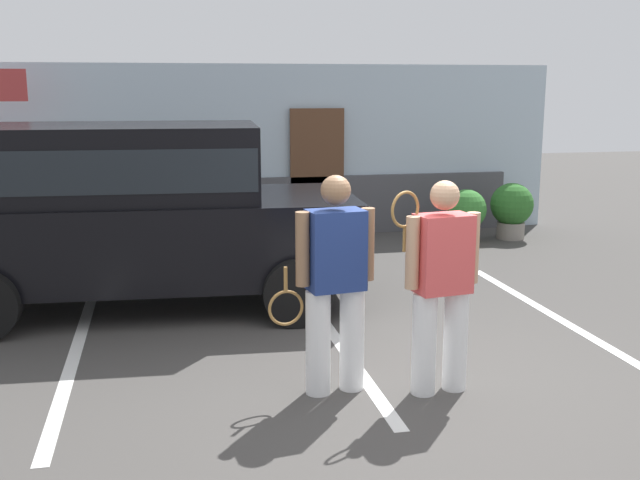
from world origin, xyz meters
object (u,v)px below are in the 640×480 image
object	(u,v)px
potted_plant_by_porch	(466,213)
tennis_player_woman	(441,284)
potted_plant_secondary	(512,208)
parked_suv	(138,207)
tennis_player_man	(335,282)

from	to	relation	value
potted_plant_by_porch	tennis_player_woman	bearing A→B (deg)	-114.85
tennis_player_woman	potted_plant_secondary	bearing A→B (deg)	-129.01
tennis_player_woman	potted_plant_secondary	xyz separation A→B (m)	(3.41, 5.68, -0.40)
parked_suv	potted_plant_secondary	size ratio (longest dim) A/B	5.14
tennis_player_woman	potted_plant_by_porch	distance (m)	6.19
parked_suv	tennis_player_man	bearing A→B (deg)	-56.89
potted_plant_by_porch	potted_plant_secondary	size ratio (longest dim) A/B	0.92
tennis_player_man	parked_suv	bearing A→B (deg)	-68.17
parked_suv	potted_plant_by_porch	distance (m)	5.69
parked_suv	tennis_player_woman	bearing A→B (deg)	-47.37
potted_plant_by_porch	potted_plant_secondary	bearing A→B (deg)	5.15
parked_suv	tennis_player_woman	world-z (taller)	parked_suv
tennis_player_man	potted_plant_by_porch	world-z (taller)	tennis_player_man
tennis_player_man	potted_plant_by_porch	size ratio (longest dim) A/B	2.11
tennis_player_man	tennis_player_woman	xyz separation A→B (m)	(0.83, -0.18, -0.01)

